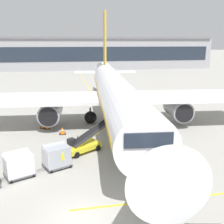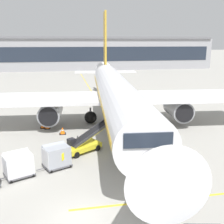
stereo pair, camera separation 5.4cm
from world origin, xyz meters
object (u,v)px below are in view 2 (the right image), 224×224
baggage_cart_lead (56,155)px  ground_crew_by_loader (66,152)px  parked_airplane (115,93)px  baggage_cart_second (18,164)px  safety_cone_nose_mark (47,126)px  belt_loader (85,143)px  ground_crew_by_carts (63,157)px  safety_cone_wingtip (63,131)px  safety_cone_engine_keepout (43,125)px

baggage_cart_lead → ground_crew_by_loader: bearing=30.8°
parked_airplane → baggage_cart_lead: (-6.83, -10.36, -2.86)m
baggage_cart_second → safety_cone_nose_mark: 11.49m
baggage_cart_second → parked_airplane: bearing=50.0°
belt_loader → ground_crew_by_carts: bearing=-120.7°
baggage_cart_second → ground_crew_by_loader: 3.88m
belt_loader → safety_cone_wingtip: bearing=110.8°
parked_airplane → safety_cone_nose_mark: size_ratio=60.61×
belt_loader → ground_crew_by_carts: 3.88m
ground_crew_by_loader → safety_cone_engine_keepout: size_ratio=2.38×
baggage_cart_second → safety_cone_engine_keepout: bearing=84.9°
belt_loader → ground_crew_by_loader: belt_loader is taller
ground_crew_by_carts → parked_airplane: bearing=59.7°
baggage_cart_lead → belt_loader: bearing=49.1°
parked_airplane → ground_crew_by_loader: size_ratio=25.14×
safety_cone_wingtip → baggage_cart_lead: bearing=-93.7°
belt_loader → ground_crew_by_loader: 2.96m
ground_crew_by_loader → safety_cone_wingtip: 7.65m
baggage_cart_lead → safety_cone_engine_keepout: 10.77m
ground_crew_by_loader → safety_cone_engine_keepout: ground_crew_by_loader is taller
belt_loader → baggage_cart_lead: 3.82m
baggage_cart_second → safety_cone_wingtip: (3.28, 9.16, -0.61)m
belt_loader → baggage_cart_lead: bearing=-130.9°
ground_crew_by_loader → safety_cone_wingtip: (-0.28, 7.62, -0.61)m
safety_cone_engine_keepout → safety_cone_wingtip: bearing=-48.5°
belt_loader → ground_crew_by_carts: (-1.98, -3.33, 0.19)m
baggage_cart_lead → safety_cone_nose_mark: 10.38m
safety_cone_nose_mark → safety_cone_wingtip: bearing=-52.0°
belt_loader → safety_cone_wingtip: belt_loader is taller
ground_crew_by_loader → safety_cone_nose_mark: 10.04m
baggage_cart_lead → ground_crew_by_carts: 0.69m
ground_crew_by_carts → ground_crew_by_loader: bearing=73.3°
safety_cone_wingtip → safety_cone_engine_keepout: bearing=131.5°
parked_airplane → baggage_cart_second: (-9.59, -11.43, -2.86)m
baggage_cart_second → safety_cone_wingtip: size_ratio=3.55×
safety_cone_nose_mark → belt_loader: bearing=-63.5°
baggage_cart_lead → baggage_cart_second: size_ratio=1.00×
safety_cone_wingtip → ground_crew_by_carts: bearing=-90.0°
baggage_cart_lead → ground_crew_by_loader: (0.80, 0.48, -0.00)m
baggage_cart_second → ground_crew_by_loader: baggage_cart_second is taller
safety_cone_engine_keepout → ground_crew_by_carts: bearing=-78.6°
ground_crew_by_carts → safety_cone_wingtip: ground_crew_by_carts is taller
baggage_cart_second → safety_cone_nose_mark: (1.56, 11.36, -0.65)m
baggage_cart_lead → safety_cone_wingtip: (0.52, 8.09, -0.61)m
parked_airplane → ground_crew_by_loader: parked_airplane is taller
ground_crew_by_carts → safety_cone_nose_mark: ground_crew_by_carts is taller
belt_loader → safety_cone_wingtip: size_ratio=6.67×
parked_airplane → safety_cone_wingtip: 7.55m
baggage_cart_lead → ground_crew_by_carts: (0.52, -0.45, -0.00)m
safety_cone_wingtip → belt_loader: bearing=-69.2°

